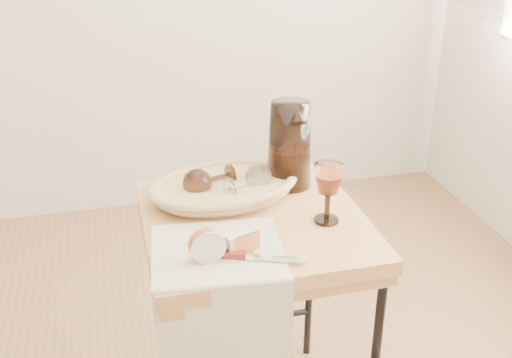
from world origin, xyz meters
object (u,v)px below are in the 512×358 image
object	(u,v)px
goblet_lying_a	(212,179)
pitcher	(289,144)
table_knife	(253,255)
wine_goblet	(328,193)
side_table	(254,328)
goblet_lying_b	(246,182)
bread_basket	(225,189)
tea_towel	(218,252)
apple_half	(207,243)

from	to	relation	value
goblet_lying_a	pitcher	bearing A→B (deg)	165.84
pitcher	table_knife	world-z (taller)	pitcher
goblet_lying_a	wine_goblet	bearing A→B (deg)	121.38
goblet_lying_a	table_knife	distance (m)	0.35
side_table	goblet_lying_b	bearing A→B (deg)	87.82
goblet_lying_b	wine_goblet	size ratio (longest dim) A/B	0.77
bread_basket	pitcher	world-z (taller)	pitcher
side_table	goblet_lying_b	size ratio (longest dim) A/B	5.82
bread_basket	pitcher	size ratio (longest dim) A/B	1.29
table_knife	goblet_lying_a	bearing A→B (deg)	117.25
wine_goblet	tea_towel	bearing A→B (deg)	-165.33
tea_towel	pitcher	distance (m)	0.43
pitcher	side_table	bearing A→B (deg)	-125.17
pitcher	wine_goblet	size ratio (longest dim) A/B	1.79
goblet_lying_a	pitcher	size ratio (longest dim) A/B	0.45
bread_basket	goblet_lying_a	size ratio (longest dim) A/B	2.83
wine_goblet	apple_half	xyz separation A→B (m)	(-0.33, -0.10, -0.03)
side_table	wine_goblet	world-z (taller)	wine_goblet
side_table	apple_half	bearing A→B (deg)	-132.13
pitcher	table_knife	bearing A→B (deg)	-112.56
bread_basket	table_knife	world-z (taller)	bread_basket
bread_basket	wine_goblet	distance (m)	0.30
table_knife	bread_basket	bearing A→B (deg)	111.73
goblet_lying_b	apple_half	size ratio (longest dim) A/B	1.42
bread_basket	goblet_lying_a	distance (m)	0.05
side_table	pitcher	distance (m)	0.53
pitcher	table_knife	xyz separation A→B (m)	(-0.19, -0.36, -0.11)
wine_goblet	bread_basket	bearing A→B (deg)	139.50
goblet_lying_b	table_knife	world-z (taller)	goblet_lying_b
tea_towel	bread_basket	bearing A→B (deg)	80.57
side_table	bread_basket	bearing A→B (deg)	111.69
apple_half	table_knife	xyz separation A→B (m)	(0.10, -0.03, -0.03)
tea_towel	side_table	bearing A→B (deg)	54.75
side_table	apple_half	size ratio (longest dim) A/B	8.26
tea_towel	pitcher	world-z (taller)	pitcher
side_table	pitcher	world-z (taller)	pitcher
tea_towel	goblet_lying_b	distance (m)	0.28
tea_towel	goblet_lying_a	distance (m)	0.29
bread_basket	goblet_lying_b	distance (m)	0.06
pitcher	wine_goblet	bearing A→B (deg)	-76.61
goblet_lying_a	wine_goblet	xyz separation A→B (m)	(0.26, -0.21, 0.03)
goblet_lying_a	apple_half	size ratio (longest dim) A/B	1.49
goblet_lying_b	wine_goblet	world-z (taller)	wine_goblet
wine_goblet	pitcher	bearing A→B (deg)	97.87
wine_goblet	apple_half	distance (m)	0.35
bread_basket	table_knife	distance (m)	0.33
apple_half	goblet_lying_a	bearing A→B (deg)	74.17
tea_towel	goblet_lying_b	world-z (taller)	goblet_lying_b
side_table	goblet_lying_a	bearing A→B (deg)	120.14
bread_basket	wine_goblet	size ratio (longest dim) A/B	2.30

